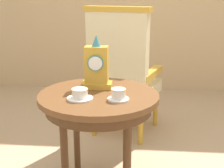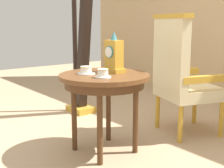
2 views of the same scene
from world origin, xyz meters
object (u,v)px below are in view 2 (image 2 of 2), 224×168
Objects in this scene: armchair at (181,73)px; harp at (81,49)px; side_table at (104,83)px; mantel_clock at (114,56)px; teacup_left at (86,71)px; teacup_right at (103,74)px.

armchair is 1.25m from harp.
side_table is 0.84m from armchair.
teacup_left is at bearing -106.28° from mantel_clock.
teacup_right reaches higher than teacup_left.
armchair is at bearing 91.58° from teacup_right.
harp is (-1.21, 0.60, 0.07)m from teacup_right.
teacup_right is 0.94m from armchair.
teacup_left is 0.44× the size of mantel_clock.
harp reaches higher than armchair.
mantel_clock is 0.18× the size of harp.
teacup_right is (0.22, 0.00, 0.00)m from teacup_left.
teacup_left is at bearing -129.57° from side_table.
teacup_left is 1.16m from harp.
teacup_right is at bearing 1.23° from teacup_left.
teacup_left reaches higher than side_table.
harp reaches higher than mantel_clock.
teacup_left is 1.20× the size of teacup_right.
armchair is at bearing 78.41° from teacup_left.
teacup_left is at bearing -178.77° from teacup_right.
teacup_right is at bearing -56.22° from mantel_clock.
teacup_left is 0.22m from teacup_right.
armchair is 0.61× the size of harp.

